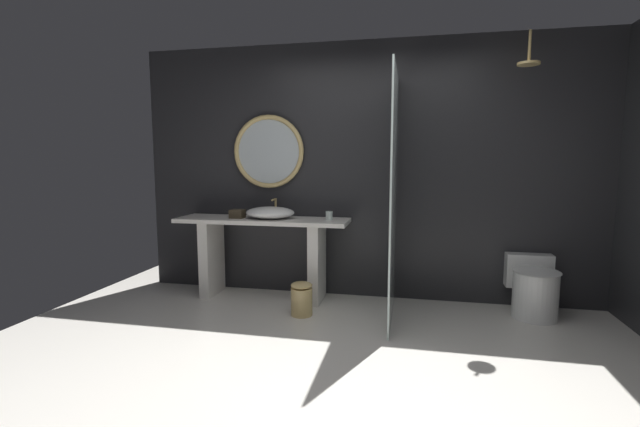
{
  "coord_description": "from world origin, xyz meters",
  "views": [
    {
      "loc": [
        0.46,
        -2.6,
        1.41
      ],
      "look_at": [
        -0.24,
        0.72,
        1.0
      ],
      "focal_mm": 24.44,
      "sensor_mm": 36.0,
      "label": 1
    }
  ],
  "objects_px": {
    "round_wall_mirror": "(268,152)",
    "tissue_box": "(237,214)",
    "rain_shower_head": "(529,60)",
    "toilet": "(533,287)",
    "tumbler_cup": "(329,216)",
    "vessel_sink": "(270,213)",
    "waste_bin": "(302,298)"
  },
  "relations": [
    {
      "from": "round_wall_mirror",
      "to": "tissue_box",
      "type": "bearing_deg",
      "value": -135.67
    },
    {
      "from": "rain_shower_head",
      "to": "toilet",
      "type": "xyz_separation_m",
      "value": [
        0.17,
        0.12,
        -1.99
      ]
    },
    {
      "from": "tumbler_cup",
      "to": "vessel_sink",
      "type": "bearing_deg",
      "value": -178.94
    },
    {
      "from": "toilet",
      "to": "tissue_box",
      "type": "bearing_deg",
      "value": -179.26
    },
    {
      "from": "tissue_box",
      "to": "waste_bin",
      "type": "distance_m",
      "value": 1.13
    },
    {
      "from": "rain_shower_head",
      "to": "toilet",
      "type": "bearing_deg",
      "value": 34.13
    },
    {
      "from": "tumbler_cup",
      "to": "toilet",
      "type": "bearing_deg",
      "value": -0.32
    },
    {
      "from": "toilet",
      "to": "rain_shower_head",
      "type": "bearing_deg",
      "value": -145.87
    },
    {
      "from": "tissue_box",
      "to": "round_wall_mirror",
      "type": "height_order",
      "value": "round_wall_mirror"
    },
    {
      "from": "rain_shower_head",
      "to": "tissue_box",
      "type": "bearing_deg",
      "value": 178.3
    },
    {
      "from": "round_wall_mirror",
      "to": "toilet",
      "type": "distance_m",
      "value": 2.89
    },
    {
      "from": "vessel_sink",
      "to": "waste_bin",
      "type": "bearing_deg",
      "value": -45.13
    },
    {
      "from": "vessel_sink",
      "to": "rain_shower_head",
      "type": "bearing_deg",
      "value": -2.83
    },
    {
      "from": "toilet",
      "to": "round_wall_mirror",
      "type": "bearing_deg",
      "value": 175.26
    },
    {
      "from": "vessel_sink",
      "to": "tumbler_cup",
      "type": "bearing_deg",
      "value": 1.06
    },
    {
      "from": "rain_shower_head",
      "to": "waste_bin",
      "type": "xyz_separation_m",
      "value": [
        -1.9,
        -0.33,
        -2.09
      ]
    },
    {
      "from": "tumbler_cup",
      "to": "rain_shower_head",
      "type": "distance_m",
      "value": 2.22
    },
    {
      "from": "tumbler_cup",
      "to": "waste_bin",
      "type": "relative_size",
      "value": 0.28
    },
    {
      "from": "tumbler_cup",
      "to": "waste_bin",
      "type": "xyz_separation_m",
      "value": [
        -0.17,
        -0.45,
        -0.71
      ]
    },
    {
      "from": "rain_shower_head",
      "to": "waste_bin",
      "type": "relative_size",
      "value": 0.91
    },
    {
      "from": "vessel_sink",
      "to": "round_wall_mirror",
      "type": "xyz_separation_m",
      "value": [
        -0.08,
        0.22,
        0.62
      ]
    },
    {
      "from": "tumbler_cup",
      "to": "tissue_box",
      "type": "height_order",
      "value": "same"
    },
    {
      "from": "tumbler_cup",
      "to": "round_wall_mirror",
      "type": "relative_size",
      "value": 0.11
    },
    {
      "from": "rain_shower_head",
      "to": "toilet",
      "type": "height_order",
      "value": "rain_shower_head"
    },
    {
      "from": "round_wall_mirror",
      "to": "toilet",
      "type": "relative_size",
      "value": 1.26
    },
    {
      "from": "vessel_sink",
      "to": "round_wall_mirror",
      "type": "height_order",
      "value": "round_wall_mirror"
    },
    {
      "from": "tumbler_cup",
      "to": "toilet",
      "type": "xyz_separation_m",
      "value": [
        1.91,
        -0.01,
        -0.61
      ]
    },
    {
      "from": "round_wall_mirror",
      "to": "toilet",
      "type": "bearing_deg",
      "value": -4.74
    },
    {
      "from": "vessel_sink",
      "to": "tissue_box",
      "type": "distance_m",
      "value": 0.34
    },
    {
      "from": "tissue_box",
      "to": "toilet",
      "type": "height_order",
      "value": "tissue_box"
    },
    {
      "from": "rain_shower_head",
      "to": "tumbler_cup",
      "type": "bearing_deg",
      "value": 175.81
    },
    {
      "from": "tissue_box",
      "to": "waste_bin",
      "type": "bearing_deg",
      "value": -27.47
    }
  ]
}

